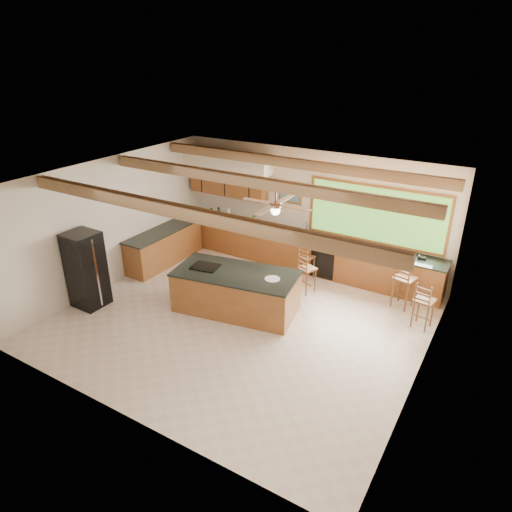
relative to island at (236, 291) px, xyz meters
The scene contains 9 objects.
ground 0.62m from the island, 42.79° to the right, with size 7.20×7.20×0.00m, color beige.
room_shell 1.80m from the island, 68.37° to the left, with size 7.27×6.54×3.02m.
counter_run 2.29m from the island, 102.79° to the left, with size 7.12×3.10×1.23m.
island is the anchor object (origin of this frame).
refrigerator 3.28m from the island, 153.29° to the right, with size 0.68×0.66×1.70m.
bar_stool_a 1.77m from the island, 56.95° to the left, with size 0.46×0.46×0.99m.
bar_stool_b 2.21m from the island, 72.79° to the left, with size 0.40×0.40×0.95m.
bar_stool_c 3.62m from the island, 32.32° to the left, with size 0.50×0.50×1.15m.
bar_stool_d 3.85m from the island, 20.20° to the left, with size 0.43×0.43×1.03m.
Camera 1 is at (4.47, -6.86, 5.23)m, focal length 32.00 mm.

